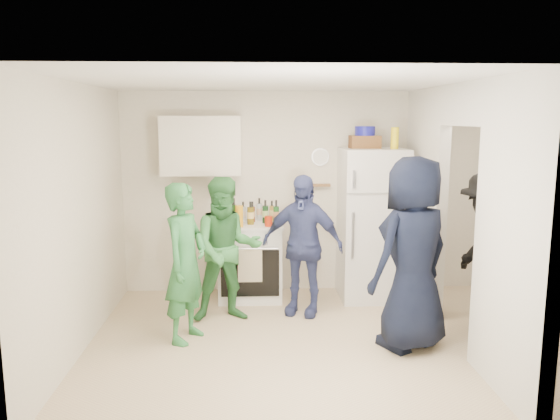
{
  "coord_description": "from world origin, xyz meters",
  "views": [
    {
      "loc": [
        -0.79,
        -5.06,
        2.17
      ],
      "look_at": [
        -0.51,
        0.4,
        1.25
      ],
      "focal_mm": 35.0,
      "sensor_mm": 36.0,
      "label": 1
    }
  ],
  "objects_px": {
    "yellow_cup_stack_top": "(395,138)",
    "person_green_left": "(186,263)",
    "stove": "(250,261)",
    "wicker_basket": "(365,142)",
    "fridge": "(372,224)",
    "blue_bowl": "(365,131)",
    "person_denim": "(302,245)",
    "person_nook": "(487,254)",
    "person_navy": "(413,254)",
    "person_green_center": "(227,250)"
  },
  "relations": [
    {
      "from": "fridge",
      "to": "blue_bowl",
      "type": "height_order",
      "value": "blue_bowl"
    },
    {
      "from": "stove",
      "to": "person_denim",
      "type": "distance_m",
      "value": 0.87
    },
    {
      "from": "person_green_center",
      "to": "person_navy",
      "type": "distance_m",
      "value": 1.96
    },
    {
      "from": "wicker_basket",
      "to": "person_navy",
      "type": "distance_m",
      "value": 1.84
    },
    {
      "from": "person_nook",
      "to": "fridge",
      "type": "bearing_deg",
      "value": -141.36
    },
    {
      "from": "wicker_basket",
      "to": "person_green_left",
      "type": "bearing_deg",
      "value": -147.51
    },
    {
      "from": "person_green_center",
      "to": "person_denim",
      "type": "xyz_separation_m",
      "value": [
        0.82,
        0.16,
        0.0
      ]
    },
    {
      "from": "blue_bowl",
      "to": "person_denim",
      "type": "height_order",
      "value": "blue_bowl"
    },
    {
      "from": "wicker_basket",
      "to": "person_denim",
      "type": "bearing_deg",
      "value": -143.78
    },
    {
      "from": "stove",
      "to": "yellow_cup_stack_top",
      "type": "distance_m",
      "value": 2.25
    },
    {
      "from": "fridge",
      "to": "yellow_cup_stack_top",
      "type": "relative_size",
      "value": 7.28
    },
    {
      "from": "stove",
      "to": "blue_bowl",
      "type": "relative_size",
      "value": 3.87
    },
    {
      "from": "fridge",
      "to": "person_denim",
      "type": "height_order",
      "value": "fridge"
    },
    {
      "from": "person_denim",
      "to": "person_green_left",
      "type": "bearing_deg",
      "value": -128.41
    },
    {
      "from": "stove",
      "to": "wicker_basket",
      "type": "distance_m",
      "value": 1.98
    },
    {
      "from": "wicker_basket",
      "to": "person_nook",
      "type": "height_order",
      "value": "wicker_basket"
    },
    {
      "from": "person_denim",
      "to": "person_nook",
      "type": "height_order",
      "value": "person_nook"
    },
    {
      "from": "wicker_basket",
      "to": "person_green_left",
      "type": "height_order",
      "value": "wicker_basket"
    },
    {
      "from": "blue_bowl",
      "to": "yellow_cup_stack_top",
      "type": "relative_size",
      "value": 0.96
    },
    {
      "from": "person_denim",
      "to": "person_navy",
      "type": "bearing_deg",
      "value": -23.83
    },
    {
      "from": "wicker_basket",
      "to": "fridge",
      "type": "bearing_deg",
      "value": -26.57
    },
    {
      "from": "stove",
      "to": "person_green_left",
      "type": "distance_m",
      "value": 1.43
    },
    {
      "from": "person_green_left",
      "to": "person_green_center",
      "type": "distance_m",
      "value": 0.65
    },
    {
      "from": "wicker_basket",
      "to": "person_green_center",
      "type": "relative_size",
      "value": 0.22
    },
    {
      "from": "person_green_left",
      "to": "blue_bowl",
      "type": "bearing_deg",
      "value": -34.64
    },
    {
      "from": "fridge",
      "to": "person_nook",
      "type": "relative_size",
      "value": 1.09
    },
    {
      "from": "wicker_basket",
      "to": "blue_bowl",
      "type": "xyz_separation_m",
      "value": [
        0.0,
        0.0,
        0.13
      ]
    },
    {
      "from": "stove",
      "to": "blue_bowl",
      "type": "bearing_deg",
      "value": 0.84
    },
    {
      "from": "yellow_cup_stack_top",
      "to": "person_navy",
      "type": "relative_size",
      "value": 0.14
    },
    {
      "from": "stove",
      "to": "person_denim",
      "type": "relative_size",
      "value": 0.59
    },
    {
      "from": "wicker_basket",
      "to": "person_nook",
      "type": "xyz_separation_m",
      "value": [
        1.02,
        -1.25,
        -1.06
      ]
    },
    {
      "from": "person_green_left",
      "to": "person_denim",
      "type": "xyz_separation_m",
      "value": [
        1.2,
        0.69,
        0.0
      ]
    },
    {
      "from": "person_denim",
      "to": "stove",
      "type": "bearing_deg",
      "value": 157.79
    },
    {
      "from": "fridge",
      "to": "person_nook",
      "type": "bearing_deg",
      "value": -52.62
    },
    {
      "from": "yellow_cup_stack_top",
      "to": "person_green_center",
      "type": "distance_m",
      "value": 2.33
    },
    {
      "from": "stove",
      "to": "yellow_cup_stack_top",
      "type": "bearing_deg",
      "value": -4.39
    },
    {
      "from": "yellow_cup_stack_top",
      "to": "person_green_left",
      "type": "bearing_deg",
      "value": -154.19
    },
    {
      "from": "fridge",
      "to": "person_green_center",
      "type": "relative_size",
      "value": 1.16
    },
    {
      "from": "fridge",
      "to": "person_green_left",
      "type": "xyz_separation_m",
      "value": [
        -2.09,
        -1.22,
        -0.13
      ]
    },
    {
      "from": "yellow_cup_stack_top",
      "to": "person_green_left",
      "type": "relative_size",
      "value": 0.16
    },
    {
      "from": "yellow_cup_stack_top",
      "to": "person_green_center",
      "type": "height_order",
      "value": "yellow_cup_stack_top"
    },
    {
      "from": "fridge",
      "to": "person_denim",
      "type": "xyz_separation_m",
      "value": [
        -0.89,
        -0.53,
        -0.12
      ]
    },
    {
      "from": "yellow_cup_stack_top",
      "to": "person_denim",
      "type": "bearing_deg",
      "value": -158.87
    },
    {
      "from": "wicker_basket",
      "to": "blue_bowl",
      "type": "distance_m",
      "value": 0.13
    },
    {
      "from": "fridge",
      "to": "stove",
      "type": "bearing_deg",
      "value": 178.83
    },
    {
      "from": "fridge",
      "to": "blue_bowl",
      "type": "bearing_deg",
      "value": 153.43
    },
    {
      "from": "fridge",
      "to": "person_denim",
      "type": "distance_m",
      "value": 1.04
    },
    {
      "from": "person_navy",
      "to": "person_nook",
      "type": "xyz_separation_m",
      "value": [
        0.85,
        0.3,
        -0.09
      ]
    },
    {
      "from": "person_green_left",
      "to": "yellow_cup_stack_top",
      "type": "bearing_deg",
      "value": -41.31
    },
    {
      "from": "person_navy",
      "to": "person_nook",
      "type": "distance_m",
      "value": 0.91
    }
  ]
}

